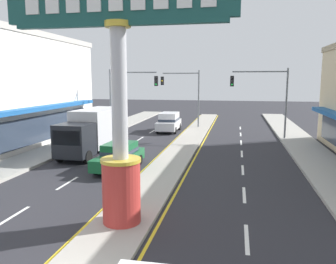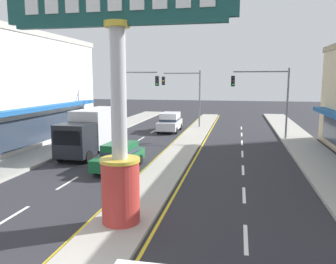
% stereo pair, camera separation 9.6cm
% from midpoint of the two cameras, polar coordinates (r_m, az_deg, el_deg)
% --- Properties ---
extents(median_strip, '(2.20, 52.00, 0.14)m').
position_cam_midpoint_polar(median_strip, '(24.88, 2.06, -3.11)').
color(median_strip, '#A39E93').
rests_on(median_strip, ground).
extents(sidewalk_left, '(2.90, 60.00, 0.18)m').
position_cam_midpoint_polar(sidewalk_left, '(26.14, -18.94, -2.96)').
color(sidewalk_left, '#9E9B93').
rests_on(sidewalk_left, ground).
extents(sidewalk_right, '(2.90, 60.00, 0.18)m').
position_cam_midpoint_polar(sidewalk_right, '(23.19, 24.16, -4.73)').
color(sidewalk_right, '#9E9B93').
rests_on(sidewalk_right, ground).
extents(lane_markings, '(8.94, 52.00, 0.01)m').
position_cam_midpoint_polar(lane_markings, '(23.59, 1.51, -3.93)').
color(lane_markings, silver).
rests_on(lane_markings, ground).
extents(district_sign, '(7.94, 1.43, 8.45)m').
position_cam_midpoint_polar(district_sign, '(11.72, -8.42, 4.11)').
color(district_sign, '#B7332D').
rests_on(district_sign, median_strip).
extents(traffic_light_left_side, '(4.86, 0.46, 6.20)m').
position_cam_midpoint_polar(traffic_light_left_side, '(32.68, -6.95, 7.07)').
color(traffic_light_left_side, slate).
rests_on(traffic_light_left_side, ground).
extents(traffic_light_right_side, '(4.86, 0.46, 6.20)m').
position_cam_midpoint_polar(traffic_light_right_side, '(30.39, 16.06, 6.67)').
color(traffic_light_right_side, slate).
rests_on(traffic_light_right_side, ground).
extents(traffic_light_median_far, '(4.20, 0.46, 6.20)m').
position_cam_midpoint_polar(traffic_light_median_far, '(36.75, 2.79, 7.23)').
color(traffic_light_median_far, slate).
rests_on(traffic_light_median_far, ground).
extents(box_truck_near_right_lane, '(2.44, 6.98, 3.12)m').
position_cam_midpoint_polar(box_truck_near_right_lane, '(24.46, -12.67, 0.34)').
color(box_truck_near_right_lane, black).
rests_on(box_truck_near_right_lane, ground).
extents(sedan_far_right_lane, '(2.00, 4.38, 1.53)m').
position_cam_midpoint_polar(sedan_far_right_lane, '(20.07, -8.40, -4.01)').
color(sedan_far_right_lane, '#14562D').
rests_on(sedan_far_right_lane, ground).
extents(suv_near_left_lane, '(2.03, 4.63, 1.90)m').
position_cam_midpoint_polar(suv_near_left_lane, '(34.26, 0.09, 1.74)').
color(suv_near_left_lane, silver).
rests_on(suv_near_left_lane, ground).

